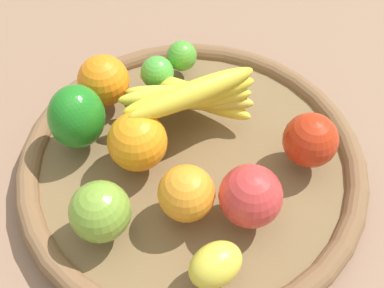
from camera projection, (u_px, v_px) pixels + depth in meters
The scene contains 13 objects.
ground_plane at pixel (192, 170), 0.65m from camera, with size 2.40×2.40×0.00m, color #916B53.
basket at pixel (192, 162), 0.63m from camera, with size 0.47×0.47×0.04m.
orange_2 at pixel (186, 193), 0.54m from camera, with size 0.07×0.07×0.07m, color orange.
lime_1 at pixel (157, 73), 0.68m from camera, with size 0.05×0.05×0.05m, color green.
banana_bunch at pixel (191, 96), 0.62m from camera, with size 0.16×0.18×0.09m.
apple_0 at pixel (251, 196), 0.53m from camera, with size 0.08×0.08×0.08m, color red.
orange_1 at pixel (138, 144), 0.58m from camera, with size 0.08×0.08×0.08m, color orange.
bell_pepper at pixel (77, 117), 0.60m from camera, with size 0.08×0.07×0.09m, color #1F7C1E.
orange_0 at pixel (104, 80), 0.65m from camera, with size 0.07×0.07×0.07m, color orange.
lemon_0 at pixel (212, 265), 0.50m from camera, with size 0.06×0.05×0.05m, color yellow.
apple_2 at pixel (310, 140), 0.59m from camera, with size 0.07×0.07×0.07m, color red.
lime_0 at pixel (182, 56), 0.70m from camera, with size 0.05×0.05×0.05m, color #50A331.
apple_1 at pixel (100, 211), 0.52m from camera, with size 0.07×0.07×0.07m, color olive.
Camera 1 is at (-0.37, 0.06, 0.53)m, focal length 43.20 mm.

